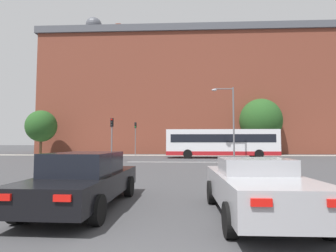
% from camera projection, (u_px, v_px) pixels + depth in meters
% --- Properties ---
extents(stop_line_strip, '(8.50, 0.30, 0.01)m').
position_uv_depth(stop_line_strip, '(174.00, 162.00, 23.46)').
color(stop_line_strip, silver).
rests_on(stop_line_strip, ground_plane).
extents(far_pavement, '(69.45, 2.50, 0.01)m').
position_uv_depth(far_pavement, '(176.00, 155.00, 36.29)').
color(far_pavement, '#A09B91').
rests_on(far_pavement, ground_plane).
extents(brick_civic_building, '(48.91, 16.50, 25.88)m').
position_uv_depth(brick_civic_building, '(185.00, 96.00, 48.76)').
color(brick_civic_building, brown).
rests_on(brick_civic_building, ground_plane).
extents(car_saloon_left, '(2.04, 4.86, 1.45)m').
position_uv_depth(car_saloon_left, '(85.00, 179.00, 6.99)').
color(car_saloon_left, black).
rests_on(car_saloon_left, ground_plane).
extents(car_roadster_right, '(1.97, 4.37, 1.34)m').
position_uv_depth(car_roadster_right, '(256.00, 187.00, 6.07)').
color(car_roadster_right, '#9E9EA3').
rests_on(car_roadster_right, ground_plane).
extents(bus_crossing_lead, '(12.49, 2.69, 3.23)m').
position_uv_depth(bus_crossing_lead, '(221.00, 143.00, 29.85)').
color(bus_crossing_lead, silver).
rests_on(bus_crossing_lead, ground_plane).
extents(traffic_light_near_left, '(0.26, 0.31, 4.04)m').
position_uv_depth(traffic_light_near_left, '(112.00, 132.00, 24.46)').
color(traffic_light_near_left, slate).
rests_on(traffic_light_near_left, ground_plane).
extents(traffic_light_far_left, '(0.26, 0.31, 4.60)m').
position_uv_depth(traffic_light_far_left, '(135.00, 133.00, 36.34)').
color(traffic_light_far_left, slate).
rests_on(traffic_light_far_left, ground_plane).
extents(street_lamp_junction, '(2.21, 0.36, 7.28)m').
position_uv_depth(street_lamp_junction, '(230.00, 115.00, 26.03)').
color(street_lamp_junction, slate).
rests_on(street_lamp_junction, ground_plane).
extents(pedestrian_waiting, '(0.37, 0.46, 1.62)m').
position_uv_depth(pedestrian_waiting, '(241.00, 149.00, 36.10)').
color(pedestrian_waiting, black).
rests_on(pedestrian_waiting, ground_plane).
extents(tree_by_building, '(4.34, 4.34, 6.44)m').
position_uv_depth(tree_by_building, '(41.00, 126.00, 37.95)').
color(tree_by_building, '#4C3823').
rests_on(tree_by_building, ground_plane).
extents(tree_kerbside, '(6.17, 6.17, 8.32)m').
position_uv_depth(tree_kerbside, '(261.00, 120.00, 39.03)').
color(tree_kerbside, '#4C3823').
rests_on(tree_kerbside, ground_plane).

